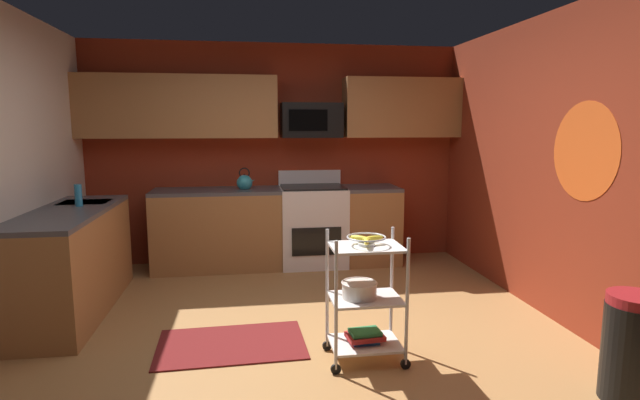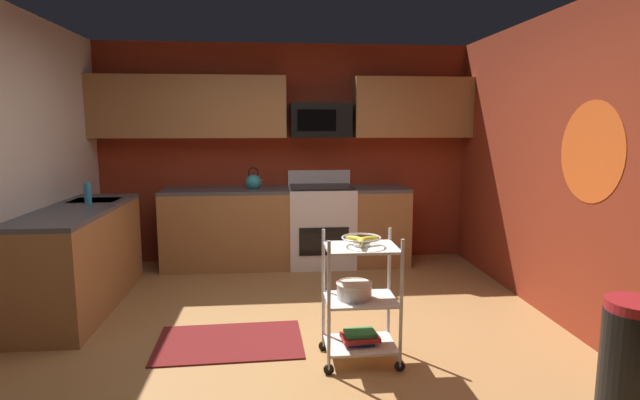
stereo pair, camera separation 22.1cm
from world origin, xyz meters
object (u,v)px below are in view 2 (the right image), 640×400
oven_range (321,225)px  fruit_bowl (361,240)px  microwave (320,120)px  book_stack (360,337)px  rolling_cart (361,299)px  mixing_bowl_large (354,290)px  trash_can (632,356)px  kettle (254,182)px  dish_soap_bottle (88,193)px

oven_range → fruit_bowl: (0.04, -2.50, 0.40)m
microwave → book_stack: bearing=-89.2°
oven_range → book_stack: bearing=-89.2°
microwave → rolling_cart: microwave is taller
microwave → mixing_bowl_large: size_ratio=2.78×
rolling_cart → fruit_bowl: 0.42m
microwave → trash_can: 3.92m
oven_range → book_stack: (0.04, -2.50, -0.30)m
rolling_cart → trash_can: size_ratio=1.39×
rolling_cart → mixing_bowl_large: rolling_cart is taller
rolling_cart → mixing_bowl_large: (-0.05, -0.00, 0.07)m
kettle → trash_can: kettle is taller
mixing_bowl_large → rolling_cart: bearing=0.0°
mixing_bowl_large → kettle: size_ratio=0.95×
oven_range → kettle: 0.94m
dish_soap_bottle → rolling_cart: bearing=-32.7°
microwave → book_stack: microwave is taller
microwave → oven_range: bearing=-89.7°
dish_soap_bottle → trash_can: dish_soap_bottle is taller
book_stack → rolling_cart: bearing=116.6°
rolling_cart → dish_soap_bottle: 2.80m
book_stack → kettle: bearing=108.2°
oven_range → trash_can: (1.49, -3.25, -0.15)m
oven_range → rolling_cart: size_ratio=1.20×
dish_soap_bottle → kettle: bearing=34.4°
trash_can → oven_range: bearing=114.7°
microwave → rolling_cart: 2.89m
mixing_bowl_large → trash_can: (1.51, -0.75, -0.19)m
rolling_cart → fruit_bowl: rolling_cart is taller
kettle → fruit_bowl: bearing=-71.8°
fruit_bowl → trash_can: fruit_bowl is taller
rolling_cart → dish_soap_bottle: (-2.31, 1.48, 0.57)m
fruit_bowl → book_stack: size_ratio=1.00×
oven_range → kettle: size_ratio=4.17×
trash_can → microwave: bearing=114.0°
dish_soap_bottle → microwave: bearing=26.4°
dish_soap_bottle → oven_range: bearing=24.2°
rolling_cart → book_stack: size_ratio=3.36×
microwave → fruit_bowl: (0.04, -2.61, -0.82)m
book_stack → dish_soap_bottle: (-2.31, 1.48, 0.85)m
book_stack → kettle: (-0.82, 2.50, 0.82)m
oven_range → mixing_bowl_large: bearing=-90.2°
microwave → book_stack: 3.02m
microwave → kettle: 1.06m
dish_soap_bottle → trash_can: size_ratio=0.30×
microwave → kettle: (-0.79, -0.11, -0.70)m
oven_range → fruit_bowl: bearing=-89.2°
oven_range → fruit_bowl: 2.54m
kettle → book_stack: bearing=-71.8°
kettle → oven_range: bearing=0.3°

